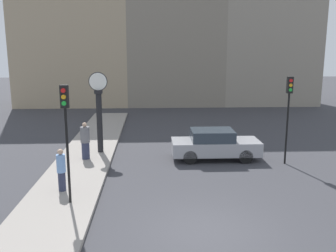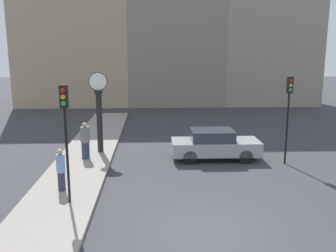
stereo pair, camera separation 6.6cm
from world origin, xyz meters
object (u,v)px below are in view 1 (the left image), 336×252
traffic_light_far (289,103)px  street_clock (99,112)px  pedestrian_grey_jacket (85,141)px  sedan_car (215,144)px  pedestrian_blue_stripe (61,170)px  traffic_light_near (66,120)px

traffic_light_far → street_clock: (-8.98, 1.93, -0.71)m
traffic_light_far → street_clock: 9.21m
traffic_light_far → pedestrian_grey_jacket: (-9.53, 0.72, -1.90)m
sedan_car → traffic_light_far: size_ratio=1.04×
street_clock → pedestrian_grey_jacket: size_ratio=2.28×
traffic_light_far → street_clock: street_clock is taller
sedan_car → pedestrian_blue_stripe: 7.77m
street_clock → pedestrian_grey_jacket: (-0.55, -1.21, -1.19)m
sedan_car → pedestrian_blue_stripe: pedestrian_blue_stripe is taller
traffic_light_near → pedestrian_grey_jacket: size_ratio=2.28×
pedestrian_blue_stripe → pedestrian_grey_jacket: bearing=87.3°
traffic_light_far → pedestrian_blue_stripe: 10.48m
traffic_light_near → street_clock: street_clock is taller
traffic_light_near → traffic_light_far: traffic_light_near is taller
street_clock → pedestrian_blue_stripe: size_ratio=2.53×
pedestrian_grey_jacket → sedan_car: bearing=1.6°
sedan_car → street_clock: 6.02m
pedestrian_blue_stripe → pedestrian_grey_jacket: 4.11m
traffic_light_near → pedestrian_blue_stripe: bearing=115.1°
traffic_light_far → pedestrian_grey_jacket: traffic_light_far is taller
pedestrian_grey_jacket → traffic_light_near: bearing=-86.3°
pedestrian_blue_stripe → traffic_light_far: bearing=19.2°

